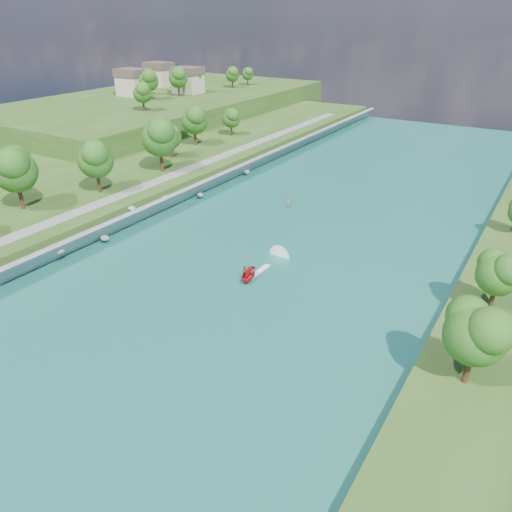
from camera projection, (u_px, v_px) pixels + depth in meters
The scene contains 10 objects.
ground at pixel (171, 327), 60.33m from camera, with size 260.00×260.00×0.00m, color #2D5119.
river_water at pixel (257, 263), 75.57m from camera, with size 55.00×240.00×0.10m, color #1B685F.
berm_west at pixel (41, 195), 98.35m from camera, with size 45.00×240.00×3.50m, color #2D5119.
ridge_west at pixel (166, 108), 169.67m from camera, with size 60.00×120.00×9.00m, color #2D5119.
riprap_bank at pixel (126, 221), 86.15m from camera, with size 3.89×236.00×4.25m.
riverside_path at pixel (103, 202), 89.32m from camera, with size 3.00×200.00×0.10m, color gray.
ridge_houses at pixel (160, 78), 172.49m from camera, with size 29.50×29.50×8.40m.
trees_ridge at pixel (183, 81), 162.10m from camera, with size 17.93×65.75×10.94m.
motorboat at pixel (255, 271), 71.78m from camera, with size 3.60×18.87×2.21m.
raft at pixel (288, 204), 97.50m from camera, with size 2.68×3.00×1.60m.
Camera 1 is at (35.20, -37.35, 34.46)m, focal length 35.00 mm.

